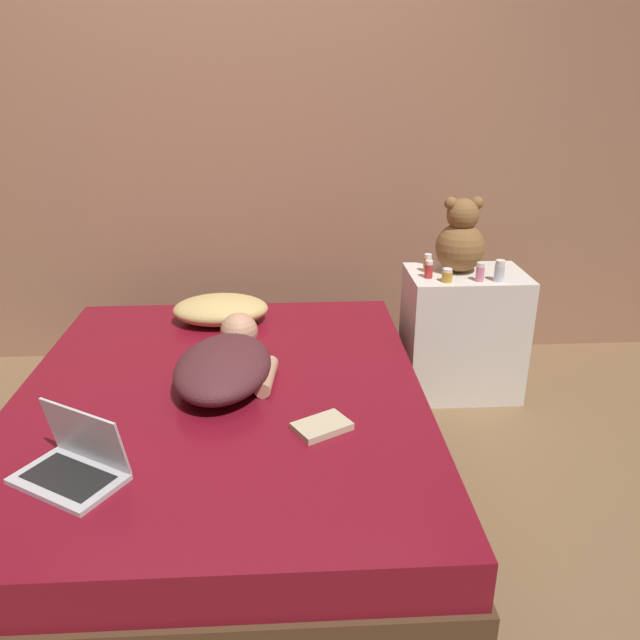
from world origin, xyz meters
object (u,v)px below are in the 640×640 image
object	(u,v)px
pillow	(221,309)
bottle_amber	(447,275)
bottle_clear	(500,271)
book	(322,426)
person_lying	(226,363)
laptop	(75,462)
bottle_red	(429,269)
teddy_bear	(461,239)
bottle_pink	(480,272)
bottle_orange	(428,263)

from	to	relation	value
pillow	bottle_amber	xyz separation A→B (m)	(1.04, -0.13, 0.19)
bottle_clear	book	size ratio (longest dim) A/B	0.46
person_lying	laptop	size ratio (longest dim) A/B	1.91
person_lying	bottle_clear	distance (m)	1.30
bottle_red	laptop	bearing A→B (deg)	-138.72
book	bottle_amber	bearing A→B (deg)	54.09
book	teddy_bear	bearing A→B (deg)	54.83
pillow	bottle_red	distance (m)	0.99
pillow	teddy_bear	world-z (taller)	teddy_bear
bottle_clear	bottle_red	world-z (taller)	bottle_clear
laptop	bottle_red	xyz separation A→B (m)	(1.28, 1.13, 0.22)
person_lying	pillow	bearing A→B (deg)	103.84
person_lying	teddy_bear	bearing A→B (deg)	37.68
teddy_bear	bottle_amber	bearing A→B (deg)	-120.93
laptop	teddy_bear	world-z (taller)	teddy_bear
pillow	bottle_red	bearing A→B (deg)	-3.92
bottle_pink	bottle_orange	world-z (taller)	same
bottle_clear	bottle_red	distance (m)	0.31
bottle_pink	bottle_orange	bearing A→B (deg)	143.97
pillow	person_lying	world-z (taller)	person_lying
bottle_red	book	size ratio (longest dim) A/B	0.38
bottle_pink	bottle_red	bearing A→B (deg)	164.58
bottle_pink	bottle_red	size ratio (longest dim) A/B	1.06
bottle_orange	bottle_pink	bearing A→B (deg)	-36.03
bottle_amber	bottle_orange	bearing A→B (deg)	110.17
bottle_orange	book	size ratio (longest dim) A/B	0.40
bottle_clear	pillow	bearing A→B (deg)	174.02
bottle_orange	book	xyz separation A→B (m)	(-0.56, -1.00, -0.25)
bottle_orange	book	bearing A→B (deg)	-119.18
laptop	book	distance (m)	0.77
pillow	person_lying	distance (m)	0.61
pillow	person_lying	xyz separation A→B (m)	(0.08, -0.61, 0.01)
bottle_clear	bottle_orange	world-z (taller)	bottle_clear
laptop	book	bearing A→B (deg)	47.88
bottle_amber	laptop	bearing A→B (deg)	-141.83
teddy_bear	pillow	bearing A→B (deg)	-178.56
bottle_amber	book	world-z (taller)	bottle_amber
bottle_pink	bottle_amber	distance (m)	0.15
laptop	teddy_bear	distance (m)	1.92
laptop	bottle_pink	world-z (taller)	bottle_pink
laptop	bottle_pink	xyz separation A→B (m)	(1.50, 1.07, 0.22)
person_lying	laptop	bearing A→B (deg)	-117.45
pillow	bottle_pink	xyz separation A→B (m)	(1.19, -0.13, 0.20)
pillow	bottle_red	world-z (taller)	bottle_red
bottle_red	bottle_orange	bearing A→B (deg)	81.00
bottle_pink	bottle_clear	xyz separation A→B (m)	(0.09, -0.01, 0.01)
bottle_pink	bottle_orange	xyz separation A→B (m)	(-0.21, 0.15, -0.00)
bottle_orange	bottle_clear	bearing A→B (deg)	-28.10
laptop	bottle_red	world-z (taller)	bottle_red
bottle_red	book	xyz separation A→B (m)	(-0.54, -0.91, -0.25)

